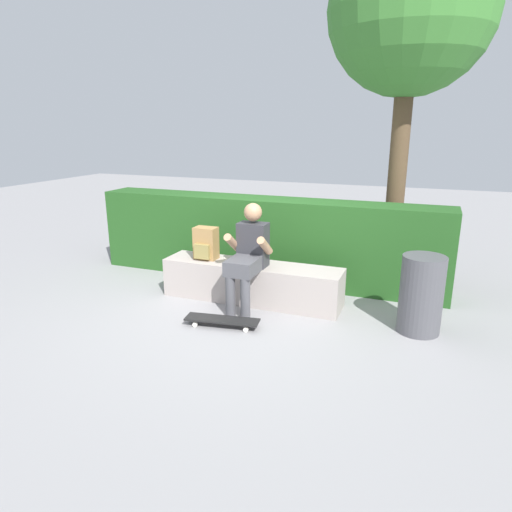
{
  "coord_description": "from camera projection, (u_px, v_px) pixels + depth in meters",
  "views": [
    {
      "loc": [
        1.94,
        -4.54,
        2.08
      ],
      "look_at": [
        0.08,
        0.23,
        0.6
      ],
      "focal_mm": 31.78,
      "sensor_mm": 36.0,
      "label": 1
    }
  ],
  "objects": [
    {
      "name": "ground_plane",
      "position": [
        242.0,
        309.0,
        5.32
      ],
      "size": [
        24.0,
        24.0,
        0.0
      ],
      "primitive_type": "plane",
      "color": "gray"
    },
    {
      "name": "skateboard_near_person",
      "position": [
        222.0,
        320.0,
        4.84
      ],
      "size": [
        0.82,
        0.32,
        0.09
      ],
      "color": "black",
      "rests_on": "ground"
    },
    {
      "name": "tree_behind_bench",
      "position": [
        411.0,
        14.0,
        5.56
      ],
      "size": [
        2.05,
        2.05,
        4.46
      ],
      "color": "brown",
      "rests_on": "ground"
    },
    {
      "name": "person_skater",
      "position": [
        248.0,
        253.0,
        5.18
      ],
      "size": [
        0.49,
        0.62,
        1.22
      ],
      "color": "#333338",
      "rests_on": "ground"
    },
    {
      "name": "backpack_on_bench",
      "position": [
        206.0,
        244.0,
        5.6
      ],
      "size": [
        0.28,
        0.23,
        0.4
      ],
      "color": "#A37A47",
      "rests_on": "bench_main"
    },
    {
      "name": "hedge_row",
      "position": [
        265.0,
        239.0,
        6.25
      ],
      "size": [
        4.86,
        0.55,
        1.13
      ],
      "color": "#22501D",
      "rests_on": "ground"
    },
    {
      "name": "trash_bin",
      "position": [
        421.0,
        295.0,
        4.64
      ],
      "size": [
        0.44,
        0.44,
        0.82
      ],
      "color": "#4C4C51",
      "rests_on": "ground"
    },
    {
      "name": "bench_main",
      "position": [
        252.0,
        282.0,
        5.52
      ],
      "size": [
        2.2,
        0.48,
        0.47
      ],
      "color": "#A59A93",
      "rests_on": "ground"
    }
  ]
}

